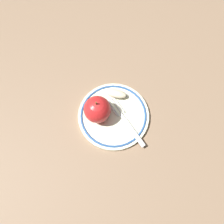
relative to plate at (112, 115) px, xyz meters
The scene contains 5 objects.
ground_plane 0.02m from the plate, 12.35° to the right, with size 2.00×2.00×0.00m, color #856A50.
plate is the anchor object (origin of this frame).
apple_red_whole 0.06m from the plate, 87.11° to the left, with size 0.07×0.07×0.08m.
apple_slice_front 0.06m from the plate, 13.67° to the right, with size 0.06×0.03×0.02m, color beige.
fork 0.05m from the plate, 122.68° to the right, with size 0.15×0.10×0.00m.
Camera 1 is at (-0.23, 0.01, 0.58)m, focal length 35.00 mm.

